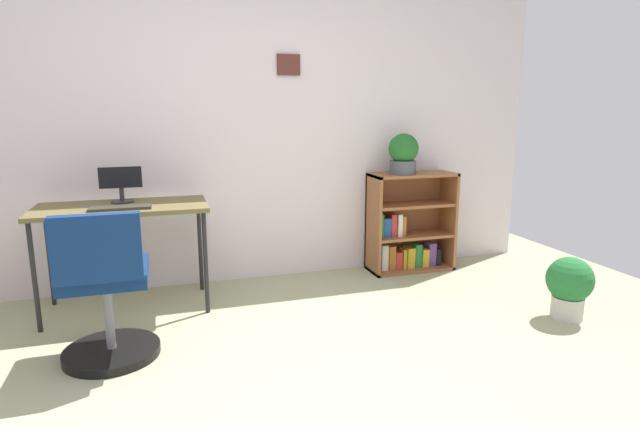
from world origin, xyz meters
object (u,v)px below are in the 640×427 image
(potted_plant_on_shelf, at_px, (403,153))
(desk, at_px, (122,214))
(monitor, at_px, (121,184))
(bookshelf_low, at_px, (407,227))
(keyboard, at_px, (120,208))
(potted_plant_floor, at_px, (569,285))
(office_chair, at_px, (106,297))

(potted_plant_on_shelf, bearing_deg, desk, -174.85)
(monitor, bearing_deg, bookshelf_low, 3.50)
(keyboard, relative_size, bookshelf_low, 0.46)
(desk, distance_m, bookshelf_low, 2.28)
(potted_plant_on_shelf, height_order, potted_plant_floor, potted_plant_on_shelf)
(potted_plant_on_shelf, bearing_deg, monitor, -177.70)
(monitor, height_order, bookshelf_low, monitor)
(bookshelf_low, height_order, potted_plant_on_shelf, potted_plant_on_shelf)
(desk, height_order, monitor, monitor)
(desk, bearing_deg, monitor, 90.83)
(keyboard, xyz_separation_m, office_chair, (-0.06, -0.64, -0.36))
(monitor, distance_m, bookshelf_low, 2.31)
(office_chair, bearing_deg, monitor, 86.24)
(desk, bearing_deg, office_chair, -94.39)
(desk, distance_m, potted_plant_on_shelf, 2.20)
(potted_plant_floor, bearing_deg, desk, 159.12)
(desk, height_order, office_chair, office_chair)
(desk, relative_size, bookshelf_low, 1.33)
(keyboard, relative_size, potted_plant_floor, 0.91)
(bookshelf_low, relative_size, potted_plant_floor, 1.99)
(keyboard, height_order, potted_plant_on_shelf, potted_plant_on_shelf)
(potted_plant_floor, bearing_deg, bookshelf_low, 111.65)
(keyboard, relative_size, office_chair, 0.44)
(monitor, bearing_deg, keyboard, -89.64)
(office_chair, bearing_deg, desk, 85.61)
(bookshelf_low, bearing_deg, office_chair, -156.15)
(bookshelf_low, distance_m, potted_plant_floor, 1.40)
(keyboard, distance_m, office_chair, 0.74)
(monitor, height_order, office_chair, monitor)
(bookshelf_low, relative_size, potted_plant_on_shelf, 2.52)
(office_chair, distance_m, potted_plant_on_shelf, 2.51)
(keyboard, bearing_deg, monitor, 90.36)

